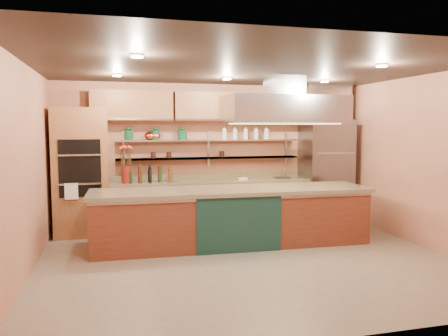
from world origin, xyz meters
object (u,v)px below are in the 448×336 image
object	(u,v)px
kitchen_scale	(242,177)
green_canister	(183,135)
flower_vase	(126,175)
refrigerator	(326,171)
copper_kettle	(149,136)
island	(232,217)

from	to	relation	value
kitchen_scale	green_canister	xyz separation A→B (m)	(-1.13, 0.22, 0.82)
flower_vase	kitchen_scale	distance (m)	2.23
refrigerator	copper_kettle	xyz separation A→B (m)	(-3.57, 0.23, 0.74)
refrigerator	copper_kettle	bearing A→B (deg)	176.31
flower_vase	island	bearing A→B (deg)	-36.95
refrigerator	kitchen_scale	size ratio (longest dim) A/B	12.11
refrigerator	island	size ratio (longest dim) A/B	0.46
kitchen_scale	green_canister	bearing A→B (deg)	177.61
refrigerator	flower_vase	distance (m)	4.01
refrigerator	green_canister	xyz separation A→B (m)	(-2.92, 0.23, 0.75)
green_canister	island	bearing A→B (deg)	-68.82
green_canister	kitchen_scale	bearing A→B (deg)	-11.02
island	copper_kettle	xyz separation A→B (m)	(-1.22, 1.47, 1.32)
copper_kettle	kitchen_scale	bearing A→B (deg)	-7.05
kitchen_scale	green_canister	size ratio (longest dim) A/B	1.01
kitchen_scale	copper_kettle	xyz separation A→B (m)	(-1.78, 0.22, 0.81)
copper_kettle	green_canister	world-z (taller)	green_canister
copper_kettle	green_canister	size ratio (longest dim) A/B	1.11
kitchen_scale	copper_kettle	bearing A→B (deg)	-178.43
island	copper_kettle	bearing A→B (deg)	131.39
refrigerator	flower_vase	bearing A→B (deg)	179.86
refrigerator	island	xyz separation A→B (m)	(-2.35, -1.24, -0.58)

